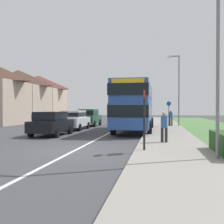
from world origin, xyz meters
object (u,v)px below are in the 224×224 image
at_px(cycle_route_sign, 169,112).
at_px(parked_car_white, 74,119).
at_px(double_decker_bus, 135,104).
at_px(pedestrian_walking_away, 171,117).
at_px(pedestrian_at_stop, 164,125).
at_px(parked_car_dark_green, 89,117).
at_px(street_lamp_near, 215,30).
at_px(bus_stop_sign, 144,115).
at_px(parked_car_black, 51,122).
at_px(street_lamp_mid, 178,86).

bearing_deg(cycle_route_sign, parked_car_white, -149.29).
height_order(double_decker_bus, cycle_route_sign, double_decker_bus).
bearing_deg(pedestrian_walking_away, cycle_route_sign, -178.51).
distance_m(double_decker_bus, parked_car_white, 5.45).
relative_size(pedestrian_at_stop, cycle_route_sign, 0.66).
xyz_separation_m(parked_car_dark_green, street_lamp_near, (8.96, -16.92, 3.55)).
relative_size(double_decker_bus, bus_stop_sign, 3.81).
relative_size(parked_car_white, pedestrian_at_stop, 2.55).
bearing_deg(pedestrian_at_stop, parked_car_black, 156.88).
xyz_separation_m(parked_car_black, bus_stop_sign, (6.49, -5.77, 0.66)).
relative_size(pedestrian_at_stop, bus_stop_sign, 0.64).
distance_m(pedestrian_at_stop, cycle_route_sign, 12.86).
bearing_deg(double_decker_bus, pedestrian_walking_away, 61.43).
relative_size(parked_car_black, parked_car_white, 0.95).
height_order(pedestrian_walking_away, bus_stop_sign, bus_stop_sign).
xyz_separation_m(parked_car_white, bus_stop_sign, (6.49, -10.64, 0.63)).
distance_m(double_decker_bus, street_lamp_near, 12.04).
height_order(parked_car_dark_green, pedestrian_walking_away, parked_car_dark_green).
height_order(double_decker_bus, bus_stop_sign, double_decker_bus).
bearing_deg(street_lamp_near, pedestrian_at_stop, 111.69).
bearing_deg(parked_car_black, parked_car_white, 90.05).
relative_size(cycle_route_sign, street_lamp_near, 0.32).
relative_size(cycle_route_sign, street_lamp_mid, 0.36).
xyz_separation_m(cycle_route_sign, street_lamp_mid, (0.84, -0.17, 2.59)).
bearing_deg(parked_car_white, street_lamp_mid, 27.45).
height_order(pedestrian_at_stop, bus_stop_sign, bus_stop_sign).
relative_size(parked_car_dark_green, street_lamp_near, 0.53).
relative_size(parked_car_black, cycle_route_sign, 1.61).
xyz_separation_m(double_decker_bus, pedestrian_walking_away, (3.06, 5.62, -1.17)).
bearing_deg(parked_car_dark_green, parked_car_black, -89.94).
bearing_deg(parked_car_dark_green, pedestrian_at_stop, -60.30).
bearing_deg(parked_car_black, double_decker_bus, 37.82).
height_order(pedestrian_at_stop, cycle_route_sign, cycle_route_sign).
bearing_deg(pedestrian_at_stop, street_lamp_mid, 82.84).
bearing_deg(cycle_route_sign, street_lamp_mid, -11.39).
bearing_deg(parked_car_dark_green, cycle_route_sign, -0.58).
xyz_separation_m(pedestrian_at_stop, street_lamp_mid, (1.59, 12.66, 3.04)).
bearing_deg(pedestrian_at_stop, double_decker_bus, 106.31).
relative_size(parked_car_dark_green, street_lamp_mid, 0.60).
distance_m(pedestrian_at_stop, street_lamp_mid, 13.12).
relative_size(double_decker_bus, street_lamp_mid, 1.43).
xyz_separation_m(pedestrian_at_stop, pedestrian_walking_away, (0.95, 12.83, 0.00)).
xyz_separation_m(parked_car_black, street_lamp_near, (8.95, -7.15, 3.61)).
height_order(parked_car_dark_green, street_lamp_near, street_lamp_near).
xyz_separation_m(bus_stop_sign, street_lamp_mid, (2.46, 15.29, 2.47)).
xyz_separation_m(parked_car_white, cycle_route_sign, (8.11, 4.82, 0.52)).
xyz_separation_m(double_decker_bus, pedestrian_at_stop, (2.11, -7.21, -1.17)).
bearing_deg(street_lamp_mid, double_decker_bus, -124.16).
bearing_deg(parked_car_white, cycle_route_sign, 30.71).
bearing_deg(parked_car_black, pedestrian_at_stop, -23.12).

